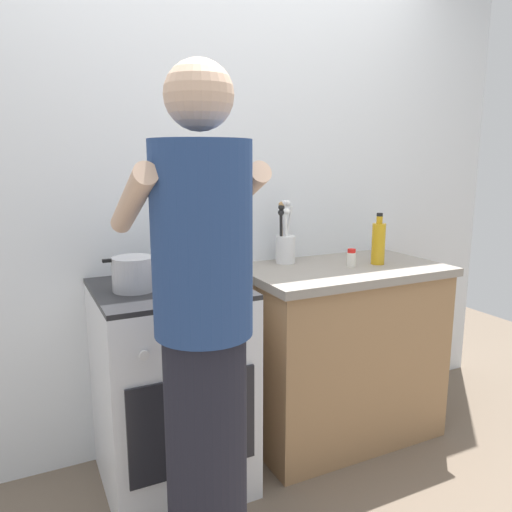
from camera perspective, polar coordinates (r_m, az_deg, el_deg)
name	(u,v)px	position (r m, az deg, el deg)	size (l,w,h in m)	color
ground	(258,475)	(2.48, 0.20, -23.94)	(6.00, 6.00, 0.00)	#6B5B4C
back_wall	(250,193)	(2.57, -0.72, 7.23)	(3.20, 0.10, 2.50)	silver
countertop	(340,351)	(2.63, 9.71, -10.73)	(1.00, 0.60, 0.90)	#99724C
stove_range	(171,386)	(2.26, -9.76, -14.56)	(0.60, 0.62, 0.90)	silver
pot	(133,274)	(2.06, -13.95, -2.00)	(0.24, 0.17, 0.14)	#B2B2B7
mixing_bowl	(202,272)	(2.10, -6.25, -1.90)	(0.29, 0.29, 0.10)	#B7B7BC
utensil_crock	(285,243)	(2.53, 3.37, 1.50)	(0.10, 0.10, 0.32)	silver
spice_bottle	(351,258)	(2.49, 10.94, -0.23)	(0.04, 0.04, 0.09)	silver
oil_bottle	(378,243)	(2.57, 13.93, 1.51)	(0.07, 0.07, 0.26)	gold
person	(204,345)	(1.56, -6.05, -10.16)	(0.41, 0.50, 1.70)	black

